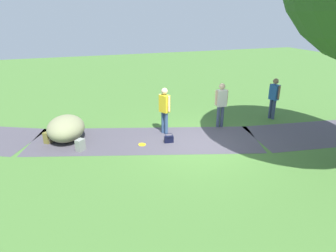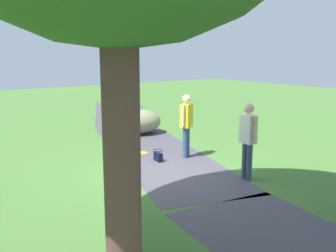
{
  "view_description": "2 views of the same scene",
  "coord_description": "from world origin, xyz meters",
  "px_view_note": "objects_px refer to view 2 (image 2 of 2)",
  "views": [
    {
      "loc": [
        4.06,
        8.23,
        4.24
      ],
      "look_at": [
        1.68,
        1.36,
        1.4
      ],
      "focal_mm": 31.04,
      "sensor_mm": 36.0,
      "label": 1
    },
    {
      "loc": [
        -7.29,
        5.23,
        2.89
      ],
      "look_at": [
        0.42,
        -0.41,
        1.06
      ],
      "focal_mm": 41.71,
      "sensor_mm": 36.0,
      "label": 2
    }
  ],
  "objects_px": {
    "lawn_boulder": "(138,122)",
    "handbag_on_grass": "(158,156)",
    "man_near_boulder": "(248,136)",
    "spare_backpack_on_lawn": "(127,126)",
    "backpack_by_boulder": "(116,134)",
    "frisbee_on_grass": "(143,153)",
    "woman_with_handbag": "(186,121)"
  },
  "relations": [
    {
      "from": "man_near_boulder",
      "to": "handbag_on_grass",
      "type": "bearing_deg",
      "value": 18.03
    },
    {
      "from": "handbag_on_grass",
      "to": "backpack_by_boulder",
      "type": "bearing_deg",
      "value": -6.92
    },
    {
      "from": "man_near_boulder",
      "to": "frisbee_on_grass",
      "type": "height_order",
      "value": "man_near_boulder"
    },
    {
      "from": "backpack_by_boulder",
      "to": "frisbee_on_grass",
      "type": "distance_m",
      "value": 2.05
    },
    {
      "from": "handbag_on_grass",
      "to": "frisbee_on_grass",
      "type": "height_order",
      "value": "handbag_on_grass"
    },
    {
      "from": "man_near_boulder",
      "to": "spare_backpack_on_lawn",
      "type": "bearing_deg",
      "value": -5.21
    },
    {
      "from": "lawn_boulder",
      "to": "man_near_boulder",
      "type": "distance_m",
      "value": 5.85
    },
    {
      "from": "spare_backpack_on_lawn",
      "to": "handbag_on_grass",
      "type": "bearing_deg",
      "value": 160.95
    },
    {
      "from": "woman_with_handbag",
      "to": "frisbee_on_grass",
      "type": "xyz_separation_m",
      "value": [
        1.06,
        0.73,
        -1.01
      ]
    },
    {
      "from": "man_near_boulder",
      "to": "handbag_on_grass",
      "type": "xyz_separation_m",
      "value": [
        2.42,
        0.79,
        -0.88
      ]
    },
    {
      "from": "backpack_by_boulder",
      "to": "spare_backpack_on_lawn",
      "type": "bearing_deg",
      "value": -45.18
    },
    {
      "from": "handbag_on_grass",
      "to": "frisbee_on_grass",
      "type": "relative_size",
      "value": 1.3
    },
    {
      "from": "handbag_on_grass",
      "to": "frisbee_on_grass",
      "type": "distance_m",
      "value": 0.95
    },
    {
      "from": "woman_with_handbag",
      "to": "frisbee_on_grass",
      "type": "distance_m",
      "value": 1.64
    },
    {
      "from": "backpack_by_boulder",
      "to": "spare_backpack_on_lawn",
      "type": "distance_m",
      "value": 1.43
    },
    {
      "from": "lawn_boulder",
      "to": "handbag_on_grass",
      "type": "distance_m",
      "value": 3.67
    },
    {
      "from": "lawn_boulder",
      "to": "frisbee_on_grass",
      "type": "bearing_deg",
      "value": 151.15
    },
    {
      "from": "woman_with_handbag",
      "to": "man_near_boulder",
      "type": "distance_m",
      "value": 2.29
    },
    {
      "from": "woman_with_handbag",
      "to": "handbag_on_grass",
      "type": "height_order",
      "value": "woman_with_handbag"
    },
    {
      "from": "woman_with_handbag",
      "to": "frisbee_on_grass",
      "type": "relative_size",
      "value": 6.83
    },
    {
      "from": "spare_backpack_on_lawn",
      "to": "frisbee_on_grass",
      "type": "relative_size",
      "value": 1.56
    },
    {
      "from": "backpack_by_boulder",
      "to": "lawn_boulder",
      "type": "bearing_deg",
      "value": -70.36
    },
    {
      "from": "woman_with_handbag",
      "to": "handbag_on_grass",
      "type": "xyz_separation_m",
      "value": [
        0.13,
        0.85,
        -0.88
      ]
    },
    {
      "from": "man_near_boulder",
      "to": "spare_backpack_on_lawn",
      "type": "relative_size",
      "value": 4.39
    },
    {
      "from": "man_near_boulder",
      "to": "lawn_boulder",
      "type": "bearing_deg",
      "value": -6.59
    },
    {
      "from": "lawn_boulder",
      "to": "woman_with_handbag",
      "type": "relative_size",
      "value": 1.09
    },
    {
      "from": "lawn_boulder",
      "to": "woman_with_handbag",
      "type": "distance_m",
      "value": 3.59
    },
    {
      "from": "backpack_by_boulder",
      "to": "spare_backpack_on_lawn",
      "type": "height_order",
      "value": "same"
    },
    {
      "from": "lawn_boulder",
      "to": "backpack_by_boulder",
      "type": "height_order",
      "value": "lawn_boulder"
    },
    {
      "from": "lawn_boulder",
      "to": "frisbee_on_grass",
      "type": "distance_m",
      "value": 2.8
    },
    {
      "from": "lawn_boulder",
      "to": "handbag_on_grass",
      "type": "height_order",
      "value": "lawn_boulder"
    },
    {
      "from": "spare_backpack_on_lawn",
      "to": "frisbee_on_grass",
      "type": "xyz_separation_m",
      "value": [
        -3.04,
        1.25,
        -0.18
      ]
    }
  ]
}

